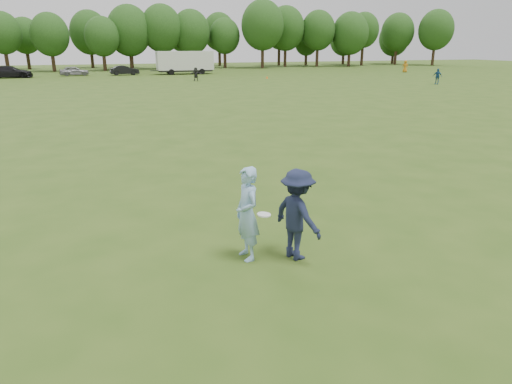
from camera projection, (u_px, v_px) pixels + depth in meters
ground at (273, 247)px, 9.81m from camera, size 200.00×200.00×0.00m
thrower at (247, 214)px, 9.03m from camera, size 0.53×0.74×1.91m
defender at (297, 215)px, 9.06m from camera, size 1.05×1.36×1.86m
player_far_b at (437, 76)px, 49.37m from camera, size 0.86×1.04×1.66m
player_far_c at (405, 66)px, 70.04m from camera, size 1.06×0.99×1.81m
player_far_d at (196, 74)px, 53.79m from camera, size 1.51×0.76×1.55m
car_d at (10, 72)px, 58.57m from camera, size 5.37×2.47×1.52m
car_e at (74, 71)px, 62.64m from camera, size 3.96×1.91×1.30m
car_f at (124, 70)px, 64.04m from camera, size 4.07×1.77×1.30m
field_cone at (267, 77)px, 57.86m from camera, size 0.28×0.28×0.30m
disc_in_play at (264, 215)px, 8.80m from camera, size 0.28×0.28×0.05m
cargo_trailer at (185, 61)px, 65.81m from camera, size 9.00×2.75×3.20m
treeline at (128, 31)px, 77.92m from camera, size 130.35×18.39×11.74m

